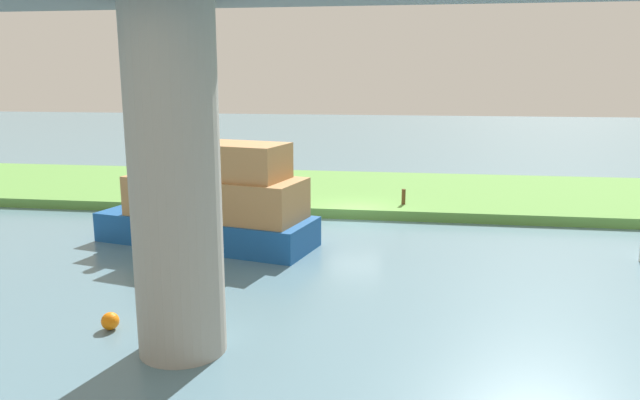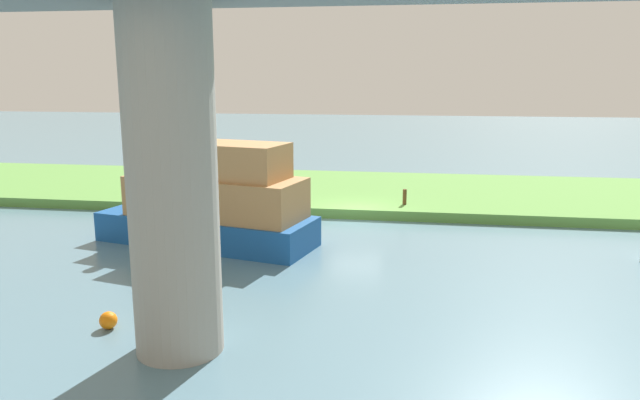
{
  "view_description": "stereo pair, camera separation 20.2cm",
  "coord_description": "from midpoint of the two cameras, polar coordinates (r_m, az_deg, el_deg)",
  "views": [
    {
      "loc": [
        -2.47,
        28.72,
        7.02
      ],
      "look_at": [
        1.06,
        5.0,
        2.0
      ],
      "focal_mm": 33.49,
      "sensor_mm": 36.0,
      "label": 1
    },
    {
      "loc": [
        -2.67,
        28.69,
        7.02
      ],
      "look_at": [
        1.06,
        5.0,
        2.0
      ],
      "focal_mm": 33.49,
      "sensor_mm": 36.0,
      "label": 2
    }
  ],
  "objects": [
    {
      "name": "houseboat_blue",
      "position": [
        25.41,
        -10.05,
        -0.3
      ],
      "size": [
        9.77,
        5.17,
        4.76
      ],
      "color": "#195199",
      "rests_on": "ground"
    },
    {
      "name": "mooring_post",
      "position": [
        30.97,
        8.28,
        0.3
      ],
      "size": [
        0.2,
        0.2,
        0.8
      ],
      "primitive_type": "cylinder",
      "color": "brown",
      "rests_on": "grassy_bank"
    },
    {
      "name": "ground_plane",
      "position": [
        29.66,
        3.72,
        -1.89
      ],
      "size": [
        160.0,
        160.0,
        0.0
      ],
      "primitive_type": "plane",
      "color": "slate"
    },
    {
      "name": "bridge_pylon",
      "position": [
        15.14,
        -13.55,
        1.42
      ],
      "size": [
        2.24,
        2.24,
        8.75
      ],
      "primitive_type": "cylinder",
      "color": "#9E998E",
      "rests_on": "ground"
    },
    {
      "name": "grassy_bank",
      "position": [
        35.45,
        4.63,
        0.78
      ],
      "size": [
        80.0,
        12.0,
        0.5
      ],
      "primitive_type": "cube",
      "color": "#5B9342",
      "rests_on": "ground"
    },
    {
      "name": "marker_buoy",
      "position": [
        18.13,
        -19.26,
        -10.8
      ],
      "size": [
        0.5,
        0.5,
        0.5
      ],
      "primitive_type": "sphere",
      "color": "orange",
      "rests_on": "ground"
    },
    {
      "name": "person_on_bank",
      "position": [
        31.58,
        -2.52,
        1.19
      ],
      "size": [
        0.41,
        0.41,
        1.39
      ],
      "color": "#2D334C",
      "rests_on": "grassy_bank"
    }
  ]
}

